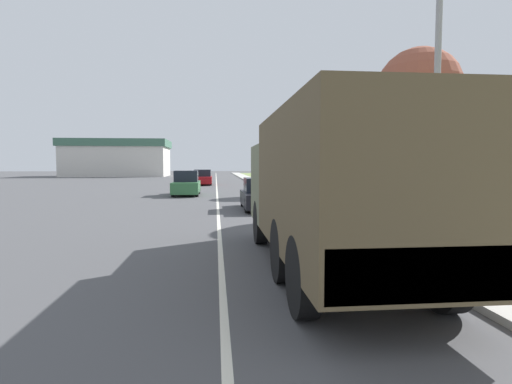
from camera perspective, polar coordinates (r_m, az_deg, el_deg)
name	(u,v)px	position (r m, az deg, el deg)	size (l,w,h in m)	color
ground_plane	(217,188)	(34.91, -5.63, 0.52)	(180.00, 180.00, 0.00)	#4C4C4F
lane_centre_stripe	(217,188)	(34.91, -5.63, 0.52)	(0.12, 120.00, 0.00)	silver
sidewalk_right	(268,187)	(35.21, 1.72, 0.66)	(1.80, 120.00, 0.12)	beige
grass_strip_right	(317,188)	(36.05, 8.67, 0.62)	(7.00, 120.00, 0.02)	olive
military_truck	(329,185)	(7.91, 10.39, 0.95)	(2.35, 7.73, 3.02)	#606647
car_nearest_ahead	(262,195)	(18.60, 0.91, -0.45)	(1.84, 4.16, 1.46)	black
car_second_ahead	(186,184)	(27.50, -9.91, 1.10)	(1.74, 4.22, 1.67)	#336B3D
car_third_ahead	(203,178)	(41.14, -7.63, 2.00)	(1.88, 4.81, 1.56)	maroon
pickup_truck	(433,201)	(14.28, 23.93, -1.19)	(2.06, 5.31, 1.86)	maroon
lamp_post	(430,42)	(10.00, 23.61, 18.99)	(1.69, 0.24, 7.87)	gray
tree_mid_right	(419,91)	(18.59, 22.23, 13.23)	(3.50, 3.50, 6.94)	brown
tree_far_right	(343,110)	(29.97, 12.28, 11.44)	(3.20, 3.20, 7.70)	brown
utility_box	(478,236)	(11.08, 29.11, -5.50)	(0.55, 0.45, 0.70)	#3D7042
building_distant	(118,158)	(74.42, -19.14, 4.62)	(17.66, 10.49, 6.35)	beige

